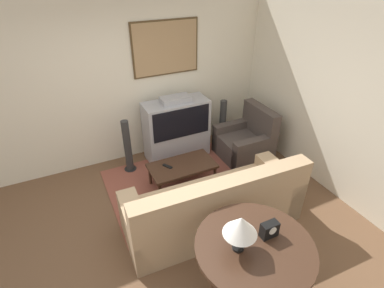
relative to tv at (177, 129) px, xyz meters
name	(u,v)px	position (x,y,z in m)	size (l,w,h in m)	color
ground_plane	(169,239)	(-0.86, -1.73, -0.54)	(12.00, 12.00, 0.00)	brown
wall_back	(116,85)	(-0.85, 0.39, 0.82)	(12.00, 0.10, 2.70)	beige
wall_right	(343,106)	(1.77, -1.73, 0.81)	(0.06, 12.00, 2.70)	beige
area_rug	(185,183)	(-0.22, -0.80, -0.54)	(2.33, 1.77, 0.01)	brown
tv	(177,129)	(0.00, 0.00, 0.00)	(1.10, 0.47, 1.15)	#9E9EA3
couch	(215,207)	(-0.23, -1.78, -0.21)	(2.32, 0.93, 0.95)	tan
armchair	(246,142)	(1.10, -0.54, -0.25)	(0.82, 0.83, 0.91)	#473D38
coffee_table	(182,167)	(-0.26, -0.80, -0.20)	(1.01, 0.54, 0.38)	#3D2619
console_table	(255,250)	(-0.40, -2.80, 0.20)	(1.13, 1.13, 0.81)	#3D2619
table_lamp	(241,226)	(-0.56, -2.76, 0.55)	(0.31, 0.31, 0.39)	black
mantel_clock	(269,230)	(-0.21, -2.76, 0.34)	(0.17, 0.10, 0.16)	black
remote	(167,166)	(-0.48, -0.75, -0.15)	(0.12, 0.16, 0.02)	black
speaker_tower_left	(128,148)	(-0.90, -0.06, -0.10)	(0.20, 0.20, 0.93)	black
speaker_tower_right	(222,125)	(0.90, -0.06, -0.10)	(0.20, 0.20, 0.93)	black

